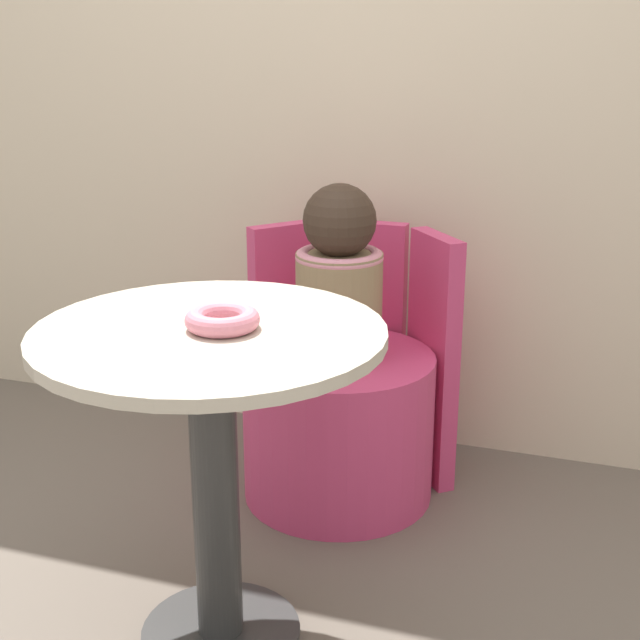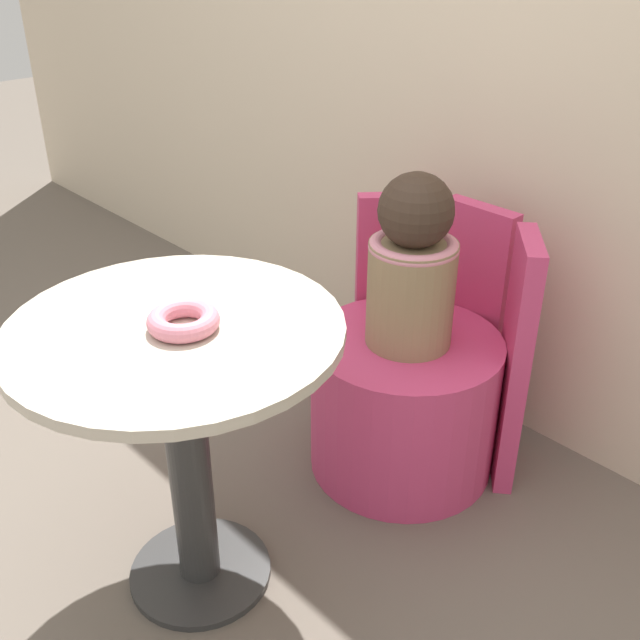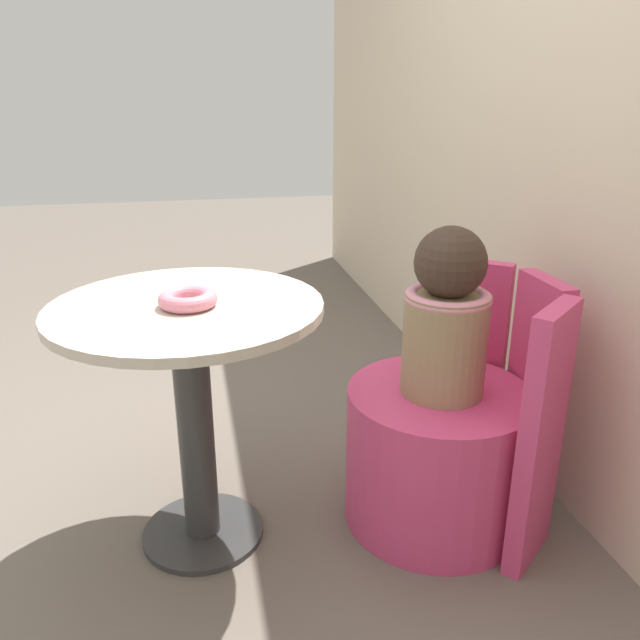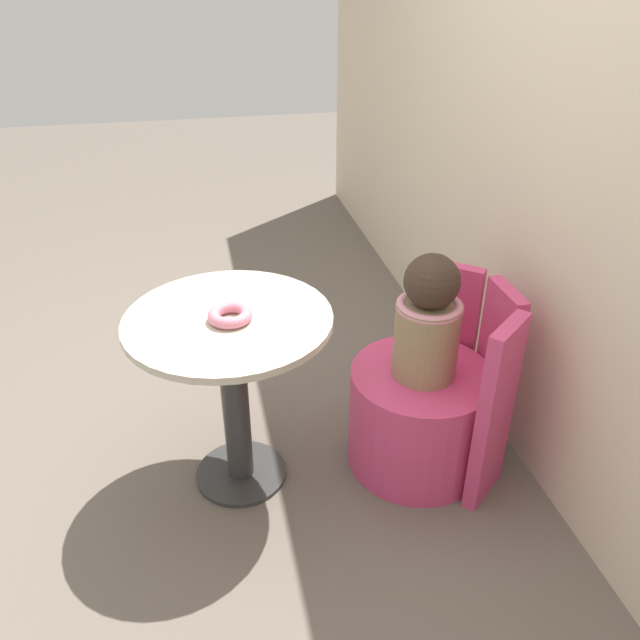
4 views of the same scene
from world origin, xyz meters
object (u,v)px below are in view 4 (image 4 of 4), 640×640
(child_figure, at_px, (428,321))
(donut, at_px, (230,315))
(round_table, at_px, (232,364))
(tub_chair, at_px, (418,417))

(child_figure, distance_m, donut, 0.68)
(round_table, xyz_separation_m, child_figure, (0.05, 0.68, 0.12))
(child_figure, height_order, donut, child_figure)
(tub_chair, xyz_separation_m, child_figure, (-0.00, 0.00, 0.42))
(child_figure, bearing_deg, tub_chair, -82.87)
(round_table, xyz_separation_m, donut, (0.03, 0.01, 0.21))
(donut, bearing_deg, child_figure, 88.06)
(round_table, relative_size, tub_chair, 1.34)
(tub_chair, height_order, donut, donut)
(round_table, bearing_deg, child_figure, 85.84)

